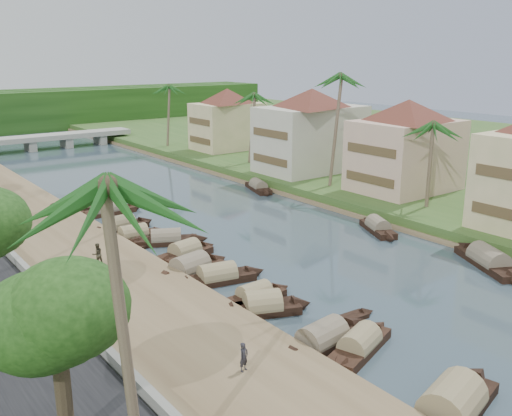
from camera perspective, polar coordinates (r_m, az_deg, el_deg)
ground at (r=41.48m, az=12.02°, el=-7.25°), size 220.00×220.00×0.00m
left_bank at (r=49.12m, az=-19.36°, el=-3.71°), size 10.00×180.00×0.80m
right_bank at (r=67.60m, az=9.97°, el=2.19°), size 16.00×180.00×1.20m
retaining_wall at (r=47.85m, az=-24.23°, el=-3.51°), size 0.40×180.00×1.10m
treeline at (r=128.67m, az=-23.97°, el=8.81°), size 120.00×14.00×8.00m
bridge at (r=102.05m, az=-20.07°, el=6.53°), size 28.00×4.00×2.40m
building_mid at (r=63.48m, az=14.78°, el=6.16°), size 14.11×14.11×9.70m
building_far at (r=72.16m, az=5.51°, el=7.84°), size 15.59×15.59×10.20m
building_distant at (r=88.45m, az=-2.87°, el=8.93°), size 12.62×12.62×9.20m
sampan_1 at (r=28.25m, az=18.97°, el=-18.29°), size 8.94×3.97×2.55m
sampan_2 at (r=32.09m, az=10.32°, el=-13.37°), size 7.23×3.65×1.93m
sampan_3 at (r=32.35m, az=6.64°, el=-12.95°), size 7.94×2.50×2.12m
sampan_4 at (r=37.33m, az=-0.15°, el=-8.84°), size 6.15×1.66×1.80m
sampan_5 at (r=35.87m, az=0.67°, el=-9.87°), size 6.64×4.01×2.11m
sampan_6 at (r=42.02m, az=-6.59°, el=-6.09°), size 7.73×3.18×2.25m
sampan_7 at (r=40.42m, az=-3.88°, el=-6.91°), size 7.64×3.05×2.02m
sampan_8 at (r=45.34m, az=-7.10°, el=-4.48°), size 6.60×2.72×2.03m
sampan_9 at (r=48.74m, az=-8.97°, el=-3.14°), size 7.12×4.58×1.89m
sampan_10 at (r=50.35m, az=-12.15°, el=-2.70°), size 6.74×1.83×1.89m
sampan_11 at (r=53.08m, az=-13.39°, el=-1.83°), size 7.27×2.56×2.07m
sampan_12 at (r=58.72m, az=-14.66°, el=-0.27°), size 7.86×1.69×1.91m
sampan_13 at (r=61.38m, az=-17.17°, el=0.22°), size 8.61×3.89×2.30m
sampan_14 at (r=46.67m, az=22.22°, el=-4.96°), size 5.83×9.18×2.27m
sampan_15 at (r=52.55m, az=12.10°, el=-1.93°), size 4.29×6.92×1.92m
sampan_16 at (r=66.78m, az=0.24°, el=2.09°), size 3.37×7.33×1.83m
canoe_1 at (r=35.10m, az=8.30°, el=-11.21°), size 5.70×1.29×0.91m
canoe_2 at (r=47.80m, az=-12.01°, el=-4.05°), size 5.58×2.06×0.81m
palm_1 at (r=56.31m, az=17.28°, el=7.84°), size 3.20×3.20×9.55m
palm_2 at (r=63.09m, az=7.92°, el=12.72°), size 3.20×3.20×13.63m
palm_3 at (r=76.59m, az=-0.58°, el=11.12°), size 3.20×3.20×10.63m
palm_4 at (r=16.59m, az=-13.35°, el=1.62°), size 3.20×3.20×12.28m
palm_7 at (r=91.90m, az=-8.99°, el=11.83°), size 3.20×3.20×10.96m
tree_1 at (r=21.58m, az=-19.40°, el=-10.26°), size 4.39×4.39×7.19m
tree_6 at (r=76.38m, az=7.78°, el=7.89°), size 4.32×4.32×6.67m
person_near at (r=28.30m, az=-1.23°, el=-14.66°), size 0.62×0.49×1.47m
person_far at (r=42.77m, az=-15.58°, el=-4.46°), size 0.82×0.66×1.64m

